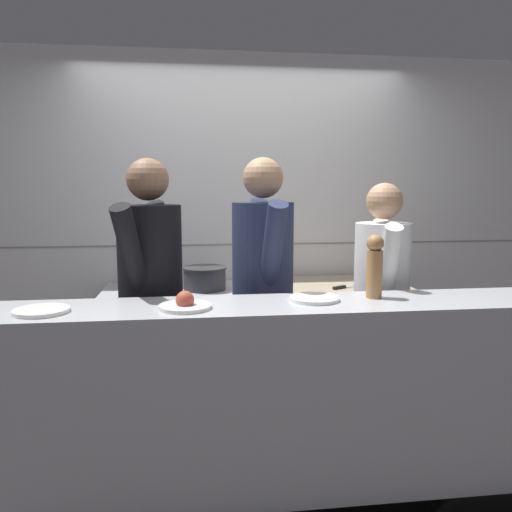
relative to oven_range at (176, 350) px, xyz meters
name	(u,v)px	position (x,y,z in m)	size (l,w,h in m)	color
ground_plane	(266,474)	(0.51, -0.92, -0.44)	(14.00, 14.00, 0.00)	#383333
wall_back_tiled	(242,225)	(0.51, 0.40, 0.86)	(8.00, 0.06, 2.60)	white
oven_range	(176,350)	(0.00, 0.00, 0.00)	(1.02, 0.71, 0.87)	#38383D
prep_counter	(325,343)	(1.09, 0.00, 0.01)	(1.12, 0.65, 0.90)	gray
pass_counter	(286,406)	(0.58, -1.18, 0.08)	(2.99, 0.45, 1.03)	#B7BABF
stock_pot	(141,273)	(-0.23, 0.04, 0.55)	(0.31, 0.31, 0.23)	#B7BABF
sauce_pot	(205,277)	(0.21, 0.01, 0.52)	(0.32, 0.32, 0.16)	#2D2D33
chefs_knife	(348,286)	(1.20, -0.17, 0.47)	(0.32, 0.20, 0.02)	#B7BABF
plated_dish_main	(41,311)	(-0.55, -1.22, 0.61)	(0.24, 0.24, 0.02)	white
plated_dish_appetiser	(185,304)	(0.09, -1.22, 0.62)	(0.24, 0.24, 0.09)	white
plated_dish_dessert	(314,299)	(0.72, -1.13, 0.61)	(0.25, 0.25, 0.02)	white
pepper_mill	(375,265)	(1.03, -1.11, 0.77)	(0.09, 0.09, 0.32)	#AD7A47
chef_head_cook	(151,298)	(-0.11, -0.69, 0.54)	(0.45, 0.75, 1.75)	black
chef_sous	(263,292)	(0.53, -0.63, 0.54)	(0.39, 0.77, 1.76)	black
chef_line	(381,303)	(1.25, -0.67, 0.46)	(0.39, 0.71, 1.62)	black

